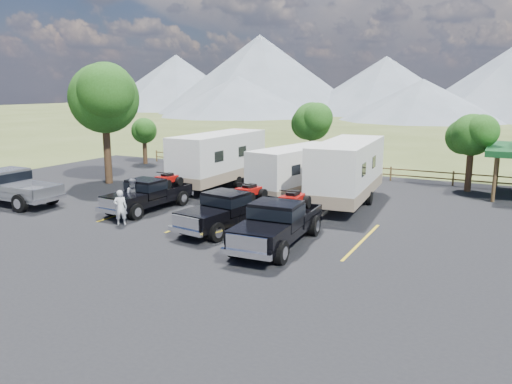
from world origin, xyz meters
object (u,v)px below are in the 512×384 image
at_px(trailer_left, 219,159).
at_px(rig_right, 279,221).
at_px(rig_center, 229,208).
at_px(person_b, 134,196).
at_px(trailer_right, 347,172).
at_px(trailer_center, 297,172).
at_px(tree_big_nw, 104,98).
at_px(pickup_silver, 9,186).
at_px(rig_left, 149,193).
at_px(person_a, 120,208).

bearing_deg(trailer_left, rig_right, -46.76).
height_order(rig_center, person_b, rig_center).
bearing_deg(trailer_right, person_b, -146.21).
distance_m(trailer_left, trailer_center, 5.73).
height_order(tree_big_nw, pickup_silver, tree_big_nw).
relative_size(pickup_silver, person_b, 3.57).
xyz_separation_m(rig_right, trailer_right, (0.28, 8.25, 0.82)).
xyz_separation_m(pickup_silver, person_b, (7.40, 1.47, -0.10)).
relative_size(trailer_left, pickup_silver, 1.53).
bearing_deg(trailer_right, rig_right, -95.97).
height_order(rig_left, person_a, rig_left).
distance_m(rig_center, trailer_right, 7.78).
relative_size(trailer_center, person_a, 5.15).
distance_m(rig_center, person_b, 5.58).
height_order(trailer_center, person_a, trailer_center).
bearing_deg(tree_big_nw, trailer_left, 16.95).
distance_m(rig_left, trailer_left, 6.97).
bearing_deg(rig_center, tree_big_nw, 164.02).
bearing_deg(trailer_center, rig_right, -60.73).
distance_m(trailer_right, person_b, 11.26).
relative_size(tree_big_nw, rig_right, 1.27).
relative_size(trailer_right, pickup_silver, 1.55).
bearing_deg(trailer_center, pickup_silver, -135.78).
height_order(trailer_center, trailer_right, trailer_right).
height_order(person_a, person_b, person_b).
xyz_separation_m(trailer_right, person_a, (-8.01, -8.83, -0.97)).
bearing_deg(tree_big_nw, person_b, -38.84).
height_order(rig_center, rig_right, rig_right).
xyz_separation_m(trailer_left, person_b, (-0.18, -7.91, -0.89)).
xyz_separation_m(rig_left, trailer_right, (8.72, 5.89, 0.92)).
distance_m(rig_left, trailer_center, 8.38).
bearing_deg(tree_big_nw, trailer_center, 6.16).
relative_size(rig_right, person_a, 3.74).
xyz_separation_m(trailer_left, trailer_right, (8.68, -1.02, 0.01)).
height_order(rig_left, rig_center, rig_center).
xyz_separation_m(rig_center, rig_right, (3.01, -1.26, 0.07)).
height_order(tree_big_nw, person_b, tree_big_nw).
relative_size(rig_right, trailer_center, 0.73).
bearing_deg(pickup_silver, trailer_right, 116.84).
relative_size(rig_center, person_a, 3.56).
bearing_deg(rig_right, pickup_silver, 177.42).
bearing_deg(trailer_right, person_a, -136.27).
bearing_deg(trailer_center, person_b, -118.17).
relative_size(tree_big_nw, person_b, 4.36).
relative_size(rig_center, pickup_silver, 0.91).
bearing_deg(pickup_silver, person_b, 100.90).
relative_size(rig_left, trailer_right, 0.56).
xyz_separation_m(trailer_right, person_b, (-8.86, -6.89, -0.90)).
distance_m(rig_left, person_b, 1.01).
distance_m(tree_big_nw, person_b, 10.21).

